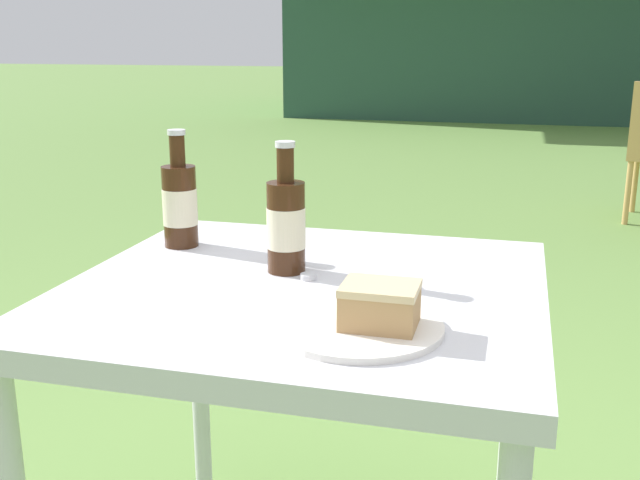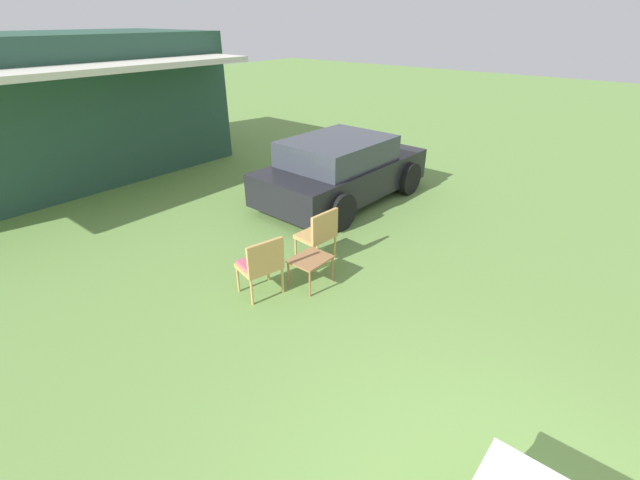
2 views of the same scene
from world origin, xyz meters
The scene contains 7 objects.
cabin_building centered at (1.19, 11.39, 1.59)m, with size 8.47×5.15×3.15m.
patio_table centered at (0.00, 0.00, 0.65)m, with size 0.79×0.75×0.72m.
cake_on_plate centered at (0.15, -0.18, 0.75)m, with size 0.24×0.24×0.07m.
cola_bottle_near centered at (-0.05, 0.06, 0.81)m, with size 0.07×0.07×0.23m.
cola_bottle_far centered at (-0.30, 0.17, 0.81)m, with size 0.07×0.07×0.23m.
fork centered at (0.09, -0.19, 0.73)m, with size 0.16×0.03×0.01m.
loose_bottle_cap centered at (0.00, 0.02, 0.73)m, with size 0.03×0.03×0.01m.
Camera 1 is at (0.33, -1.16, 1.12)m, focal length 42.00 mm.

